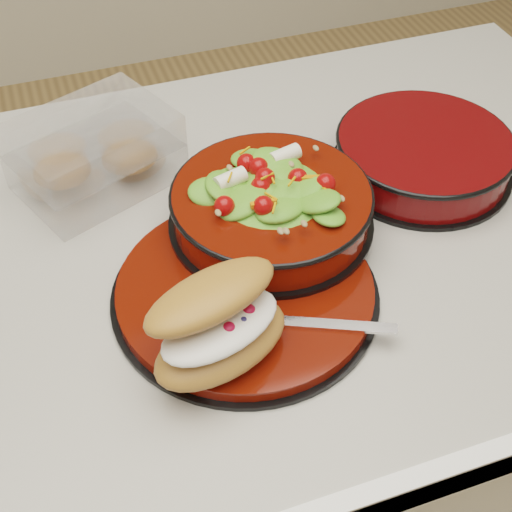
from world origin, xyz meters
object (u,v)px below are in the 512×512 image
object	(u,v)px
salad_bowl	(271,200)
island_counter	(232,431)
dinner_plate	(246,291)
pastry_box	(94,154)
croissant	(219,324)
extra_bowl	(423,153)
fork	(304,323)

from	to	relation	value
salad_bowl	island_counter	bearing A→B (deg)	167.51
dinner_plate	pastry_box	xyz separation A→B (m)	(-0.12, 0.26, 0.03)
croissant	pastry_box	xyz separation A→B (m)	(-0.06, 0.34, -0.02)
island_counter	pastry_box	size ratio (longest dim) A/B	5.28
salad_bowl	pastry_box	bearing A→B (deg)	135.94
island_counter	extra_bowl	xyz separation A→B (m)	(0.29, 0.04, 0.48)
fork	pastry_box	bearing A→B (deg)	50.01
croissant	fork	distance (m)	0.10
salad_bowl	pastry_box	distance (m)	0.25
island_counter	fork	world-z (taller)	fork
pastry_box	extra_bowl	xyz separation A→B (m)	(0.42, -0.12, -0.02)
island_counter	extra_bowl	bearing A→B (deg)	7.66
fork	croissant	bearing A→B (deg)	117.27
croissant	salad_bowl	bearing A→B (deg)	35.87
extra_bowl	dinner_plate	bearing A→B (deg)	-154.96
croissant	fork	size ratio (longest dim) A/B	0.98
island_counter	dinner_plate	bearing A→B (deg)	-91.68
fork	extra_bowl	distance (m)	0.33
pastry_box	extra_bowl	bearing A→B (deg)	-39.05
croissant	extra_bowl	world-z (taller)	croissant
island_counter	extra_bowl	world-z (taller)	extra_bowl
croissant	fork	xyz separation A→B (m)	(0.09, 0.00, -0.04)
island_counter	pastry_box	distance (m)	0.53
dinner_plate	croissant	distance (m)	0.11
dinner_plate	extra_bowl	xyz separation A→B (m)	(0.30, 0.14, 0.02)
island_counter	salad_bowl	size ratio (longest dim) A/B	4.99
island_counter	pastry_box	bearing A→B (deg)	127.08
pastry_box	extra_bowl	distance (m)	0.43
dinner_plate	salad_bowl	size ratio (longest dim) A/B	1.22
island_counter	extra_bowl	distance (m)	0.56
salad_bowl	croissant	distance (m)	0.20
dinner_plate	salad_bowl	world-z (taller)	salad_bowl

